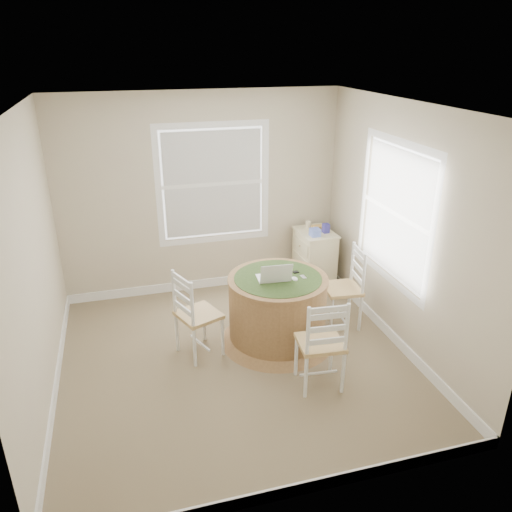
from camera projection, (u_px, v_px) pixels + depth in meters
name	position (u px, v px, depth m)	size (l,w,h in m)	color
room	(247.00, 239.00, 4.96)	(3.64, 3.64, 2.64)	#7E6A50
round_table	(277.00, 307.00, 5.49)	(1.27, 1.27, 0.78)	olive
chair_left	(199.00, 314.00, 5.24)	(0.42, 0.40, 0.95)	white
chair_near	(320.00, 342.00, 4.75)	(0.42, 0.40, 0.95)	white
chair_right	(342.00, 288.00, 5.79)	(0.42, 0.40, 0.95)	white
laptop	(274.00, 277.00, 5.30)	(0.36, 0.32, 0.24)	white
mouse	(295.00, 279.00, 5.31)	(0.06, 0.10, 0.03)	white
phone	(303.00, 277.00, 5.37)	(0.04, 0.09, 0.02)	#B7BABF
keys	(296.00, 272.00, 5.47)	(0.06, 0.05, 0.03)	black
corner_chest	(314.00, 259.00, 6.76)	(0.48, 0.62, 0.80)	beige
tissue_box	(315.00, 232.00, 6.42)	(0.12, 0.12, 0.10)	#6078DC
box_yellow	(318.00, 228.00, 6.65)	(0.15, 0.10, 0.06)	gold
box_blue	(326.00, 228.00, 6.54)	(0.08, 0.08, 0.12)	#343090
cup_cream	(308.00, 224.00, 6.72)	(0.07, 0.07, 0.09)	beige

